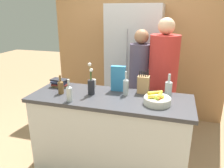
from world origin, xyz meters
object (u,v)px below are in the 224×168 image
Objects in this scene: fruit_bowl at (157,100)px; coffee_mug at (93,83)px; knife_block at (143,84)px; bottle_vinegar at (61,86)px; person_at_sink at (140,81)px; person_in_blue at (162,79)px; refrigerator at (134,67)px; bottle_water at (69,93)px; flower_vase at (91,84)px; cereal_box at (118,79)px; book_stack at (60,83)px; bottle_wine at (169,87)px; bottle_oil at (126,86)px.

coffee_mug is at bearing 159.24° from fruit_bowl.
knife_block is 1.26× the size of bottle_vinegar.
person_at_sink is 0.92× the size of person_in_blue.
refrigerator is 1.57m from bottle_water.
refrigerator reaches higher than person_at_sink.
flower_vase is at bearing -100.71° from refrigerator.
refrigerator is 1.07m from cereal_box.
coffee_mug is 0.53× the size of book_stack.
person_in_blue is (0.49, -0.63, 0.02)m from refrigerator.
knife_block is at bearing -1.59° from coffee_mug.
refrigerator is 8.06× the size of bottle_water.
bottle_wine is at bearing -3.52° from knife_block.
book_stack reaches higher than coffee_mug.
refrigerator is 16.97× the size of coffee_mug.
fruit_bowl is 1.27× the size of book_stack.
bottle_water is (0.33, -0.39, 0.04)m from book_stack.
book_stack is at bearing -122.13° from refrigerator.
bottle_wine is (1.16, 0.28, 0.01)m from bottle_vinegar.
bottle_vinegar is 1.10m from person_at_sink.
bottle_water is 1.12m from person_at_sink.
person_in_blue is at bearing 40.91° from flower_vase.
flower_vase is 1.23× the size of cereal_box.
refrigerator is 7.76× the size of bottle_wine.
bottle_vinegar is at bearing -154.91° from cereal_box.
bottle_oil is at bearing -126.44° from person_in_blue.
cereal_box is 1.19× the size of bottle_wine.
cereal_box is at bearing 136.27° from bottle_oil.
book_stack is 0.12× the size of person_in_blue.
bottle_vinegar is at bearing -167.37° from flower_vase.
fruit_bowl is at bearing -92.95° from person_in_blue.
cereal_box is 0.18× the size of person_at_sink.
knife_block is at bearing -73.63° from refrigerator.
coffee_mug is (-0.81, 0.31, 0.00)m from fruit_bowl.
person_in_blue is at bearing 22.46° from book_stack.
knife_block is at bearing 18.28° from bottle_vinegar.
person_in_blue reaches higher than book_stack.
person_in_blue is at bearing 101.91° from bottle_wine.
knife_block is 2.40× the size of coffee_mug.
cereal_box is at bearing 149.92° from fruit_bowl.
bottle_vinegar is at bearing -130.24° from coffee_mug.
cereal_box is at bearing 38.21° from flower_vase.
flower_vase is at bearing -166.39° from bottle_wine.
bottle_wine is at bearing -2.19° from coffee_mug.
cereal_box reaches higher than coffee_mug.
cereal_box is 1.10× the size of bottle_oil.
person_at_sink reaches higher than flower_vase.
refrigerator is 0.60m from person_at_sink.
bottle_wine is (0.83, 0.20, -0.02)m from flower_vase.
bottle_oil is at bearing -83.56° from refrigerator.
flower_vase is at bearing -158.42° from knife_block.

